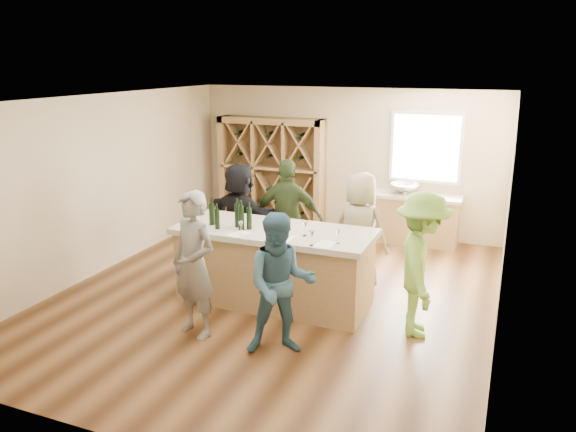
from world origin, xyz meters
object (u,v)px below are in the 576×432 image
at_px(person_far_mid, 288,218).
at_px(person_server, 421,265).
at_px(wine_bottle_a, 212,214).
at_px(wine_bottle_c, 238,215).
at_px(wine_rack, 272,173).
at_px(tasting_counter_base, 275,269).
at_px(wine_bottle_e, 249,219).
at_px(wine_bottle_d, 241,218).
at_px(person_far_right, 360,231).
at_px(person_near_left, 194,265).
at_px(wine_bottle_b, 217,219).
at_px(sink, 404,189).
at_px(person_far_left, 241,216).
at_px(person_near_right, 281,285).

bearing_deg(person_far_mid, person_server, 142.96).
height_order(wine_bottle_a, wine_bottle_c, wine_bottle_c).
bearing_deg(wine_rack, tasting_counter_base, -65.83).
bearing_deg(wine_bottle_e, person_far_mid, 85.75).
xyz_separation_m(tasting_counter_base, person_server, (2.02, -0.19, 0.41)).
bearing_deg(wine_bottle_c, wine_bottle_d, -42.31).
relative_size(wine_rack, person_far_right, 1.26).
bearing_deg(person_near_left, person_far_right, 73.47).
bearing_deg(tasting_counter_base, wine_bottle_d, -153.83).
bearing_deg(wine_rack, person_far_mid, -61.11).
bearing_deg(tasting_counter_base, wine_bottle_b, -157.96).
bearing_deg(person_server, wine_bottle_c, 76.33).
height_order(wine_bottle_a, person_near_left, person_near_left).
bearing_deg(sink, wine_bottle_c, -114.73).
xyz_separation_m(wine_bottle_c, person_far_left, (-0.55, 1.17, -0.37)).
xyz_separation_m(wine_bottle_d, person_near_left, (-0.13, -1.04, -0.33)).
bearing_deg(person_server, wine_bottle_a, 77.45).
xyz_separation_m(person_near_right, person_far_right, (0.32, 2.24, 0.04)).
relative_size(wine_bottle_e, person_far_left, 0.17).
bearing_deg(person_far_right, wine_rack, -34.36).
bearing_deg(sink, person_far_left, -132.61).
bearing_deg(person_far_left, wine_bottle_a, 117.76).
xyz_separation_m(wine_bottle_b, person_server, (2.74, 0.10, -0.31)).
relative_size(person_near_right, person_server, 0.93).
distance_m(wine_bottle_c, person_near_right, 1.65).
height_order(wine_bottle_c, person_far_left, person_far_left).
height_order(wine_rack, person_far_left, wine_rack).
xyz_separation_m(wine_rack, person_near_left, (1.05, -4.74, -0.19)).
xyz_separation_m(wine_bottle_c, person_near_left, (-0.02, -1.13, -0.33)).
distance_m(wine_rack, tasting_counter_base, 3.89).
xyz_separation_m(person_near_left, person_near_right, (1.15, -0.01, -0.07)).
bearing_deg(wine_bottle_d, person_server, 0.21).
xyz_separation_m(wine_rack, wine_bottle_d, (1.17, -3.70, 0.14)).
bearing_deg(wine_bottle_b, person_far_right, 37.75).
distance_m(wine_bottle_a, person_server, 2.92).
bearing_deg(person_far_left, person_server, 177.53).
height_order(wine_bottle_d, person_far_left, person_far_left).
height_order(wine_rack, wine_bottle_d, wine_rack).
relative_size(person_near_left, person_far_mid, 0.98).
distance_m(sink, wine_bottle_c, 3.90).
bearing_deg(tasting_counter_base, wine_bottle_e, -155.40).
height_order(wine_bottle_d, person_far_right, person_far_right).
bearing_deg(wine_rack, wine_bottle_c, -73.47).
bearing_deg(person_far_left, person_far_mid, -161.35).
height_order(wine_bottle_a, person_near_right, person_near_right).
bearing_deg(wine_bottle_d, wine_bottle_e, 31.10).
bearing_deg(person_far_left, wine_bottle_e, 141.40).
height_order(wine_rack, wine_bottle_b, wine_rack).
distance_m(person_near_left, person_far_right, 2.67).
xyz_separation_m(sink, wine_bottle_b, (-1.84, -3.73, 0.21)).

